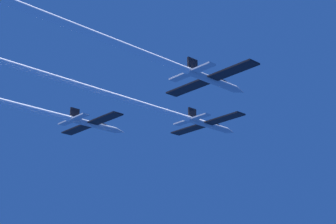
# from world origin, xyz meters

# --- Properties ---
(jet_lead) EXTENTS (17.79, 63.72, 2.95)m
(jet_lead) POSITION_xyz_m (0.17, -18.58, 0.46)
(jet_lead) COLOR #B2BAC6
(jet_left_wing) EXTENTS (17.79, 53.19, 2.95)m
(jet_left_wing) POSITION_xyz_m (-15.65, -30.01, 0.71)
(jet_left_wing) COLOR #B2BAC6
(jet_right_wing) EXTENTS (17.79, 56.73, 2.95)m
(jet_right_wing) POSITION_xyz_m (15.45, -30.73, 0.77)
(jet_right_wing) COLOR #B2BAC6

